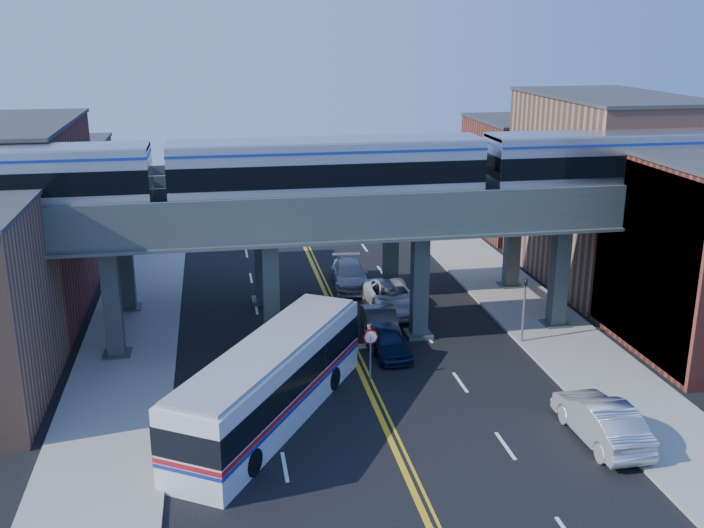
{
  "coord_description": "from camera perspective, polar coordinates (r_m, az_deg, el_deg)",
  "views": [
    {
      "loc": [
        -6.64,
        -30.75,
        16.44
      ],
      "look_at": [
        0.19,
        7.38,
        4.55
      ],
      "focal_mm": 40.0,
      "sensor_mm": 36.0,
      "label": 1
    }
  ],
  "objects": [
    {
      "name": "car_lane_d",
      "position": [
        51.05,
        -0.14,
        -0.79
      ],
      "size": [
        2.58,
        5.59,
        1.58
      ],
      "primitive_type": "imported",
      "rotation": [
        0.0,
        0.0,
        -0.07
      ],
      "color": "#A5A5A9",
      "rests_on": "ground"
    },
    {
      "name": "elevated_viaduct_far",
      "position": [
        47.29,
        -1.86,
        4.88
      ],
      "size": [
        52.0,
        3.6,
        7.4
      ],
      "color": "#404A46",
      "rests_on": "ground"
    },
    {
      "name": "mural_panel",
      "position": [
        42.35,
        20.36,
        -0.06
      ],
      "size": [
        0.1,
        9.5,
        9.5
      ],
      "primitive_type": "cube",
      "color": "teal",
      "rests_on": "ground"
    },
    {
      "name": "building_west_b",
      "position": [
        49.46,
        -23.78,
        2.82
      ],
      "size": [
        8.0,
        14.0,
        11.0
      ],
      "primitive_type": "cube",
      "color": "brown",
      "rests_on": "ground"
    },
    {
      "name": "stop_sign",
      "position": [
        37.46,
        1.36,
        -6.02
      ],
      "size": [
        0.76,
        0.09,
        2.63
      ],
      "color": "slate",
      "rests_on": "ground"
    },
    {
      "name": "car_lane_b",
      "position": [
        42.68,
        2.08,
        -4.45
      ],
      "size": [
        2.02,
        4.97,
        1.6
      ],
      "primitive_type": "imported",
      "rotation": [
        0.0,
        0.0,
        -0.07
      ],
      "color": "#2A2A2C",
      "rests_on": "ground"
    },
    {
      "name": "ground",
      "position": [
        35.5,
        1.83,
        -10.54
      ],
      "size": [
        120.0,
        120.0,
        0.0
      ],
      "primitive_type": "plane",
      "color": "black",
      "rests_on": "ground"
    },
    {
      "name": "car_lane_a",
      "position": [
        40.79,
        2.6,
        -5.58
      ],
      "size": [
        2.05,
        4.48,
        1.49
      ],
      "primitive_type": "imported",
      "rotation": [
        0.0,
        0.0,
        0.07
      ],
      "color": "#0E1833",
      "rests_on": "ground"
    },
    {
      "name": "building_west_c",
      "position": [
        62.17,
        -20.99,
        4.38
      ],
      "size": [
        8.0,
        10.0,
        8.0
      ],
      "primitive_type": "cube",
      "color": "#8E6349",
      "rests_on": "ground"
    },
    {
      "name": "sidewalk_west",
      "position": [
        44.18,
        -15.79,
        -5.35
      ],
      "size": [
        5.0,
        70.0,
        0.16
      ],
      "primitive_type": "cube",
      "color": "gray",
      "rests_on": "ground"
    },
    {
      "name": "transit_bus",
      "position": [
        34.08,
        -5.92,
        -8.59
      ],
      "size": [
        9.39,
        12.74,
        3.39
      ],
      "rotation": [
        0.0,
        0.0,
        1.02
      ],
      "color": "silver",
      "rests_on": "ground"
    },
    {
      "name": "building_east_b",
      "position": [
        54.1,
        17.84,
        5.12
      ],
      "size": [
        8.0,
        14.0,
        12.0
      ],
      "primitive_type": "cube",
      "color": "#8E6349",
      "rests_on": "ground"
    },
    {
      "name": "traffic_signal",
      "position": [
        42.45,
        12.41,
        -2.81
      ],
      "size": [
        0.15,
        0.18,
        4.1
      ],
      "color": "slate",
      "rests_on": "ground"
    },
    {
      "name": "sidewalk_east",
      "position": [
        47.51,
        13.01,
        -3.54
      ],
      "size": [
        5.0,
        70.0,
        0.16
      ],
      "primitive_type": "cube",
      "color": "gray",
      "rests_on": "ground"
    },
    {
      "name": "car_parked_curb",
      "position": [
        34.28,
        17.67,
        -10.77
      ],
      "size": [
        2.03,
        5.52,
        1.81
      ],
      "primitive_type": "imported",
      "rotation": [
        0.0,
        0.0,
        3.16
      ],
      "color": "#9E9EA2",
      "rests_on": "ground"
    },
    {
      "name": "transit_train",
      "position": [
        39.8,
        -1.82,
        6.77
      ],
      "size": [
        48.88,
        3.07,
        3.58
      ],
      "color": "black",
      "rests_on": "elevated_viaduct_near"
    },
    {
      "name": "elevated_viaduct_near",
      "position": [
        40.56,
        -0.42,
        2.83
      ],
      "size": [
        52.0,
        3.6,
        7.4
      ],
      "color": "#404A46",
      "rests_on": "ground"
    },
    {
      "name": "building_east_c",
      "position": [
        65.92,
        12.53,
        6.22
      ],
      "size": [
        8.0,
        10.0,
        9.0
      ],
      "primitive_type": "cube",
      "color": "brown",
      "rests_on": "ground"
    },
    {
      "name": "car_lane_c",
      "position": [
        46.96,
        2.9,
        -2.4
      ],
      "size": [
        2.79,
        5.87,
        1.62
      ],
      "primitive_type": "imported",
      "rotation": [
        0.0,
        0.0,
        0.02
      ],
      "color": "silver",
      "rests_on": "ground"
    }
  ]
}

